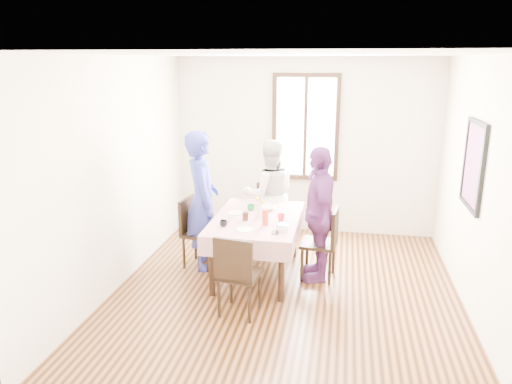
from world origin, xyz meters
TOP-DOWN VIEW (x-y plane):
  - ground at (0.00, 0.00)m, footprint 4.50×4.50m
  - back_wall at (0.00, 2.25)m, footprint 4.00×0.00m
  - right_wall at (2.00, 0.00)m, footprint 0.00×4.50m
  - window_frame at (0.00, 2.23)m, footprint 1.02×0.06m
  - window_pane at (0.00, 2.24)m, footprint 0.90×0.02m
  - art_poster at (1.98, 0.30)m, footprint 0.04×0.76m
  - dining_table at (-0.43, 0.45)m, footprint 0.93×1.44m
  - tablecloth at (-0.43, 0.45)m, footprint 1.05×1.56m
  - chair_left at (-1.20, 0.59)m, footprint 0.48×0.48m
  - chair_right at (0.35, 0.50)m, footprint 0.46×0.46m
  - chair_far at (-0.43, 1.44)m, footprint 0.44×0.44m
  - chair_near at (-0.43, -0.54)m, footprint 0.48×0.48m
  - person_left at (-1.18, 0.59)m, footprint 0.64×0.77m
  - person_far at (-0.43, 1.42)m, footprint 0.93×0.82m
  - person_right at (0.32, 0.50)m, footprint 0.61×1.04m
  - mug_black at (-0.75, 0.05)m, footprint 0.11×0.11m
  - mug_flag at (-0.11, 0.36)m, footprint 0.13×0.13m
  - mug_green at (-0.56, 0.73)m, footprint 0.10×0.10m
  - serving_bowl at (-0.35, 0.77)m, footprint 0.21×0.21m
  - juice_carton at (-0.28, 0.19)m, footprint 0.06×0.06m
  - butter_tub at (-0.05, 0.02)m, footprint 0.14×0.14m
  - jam_jar at (-0.54, 0.32)m, footprint 0.07×0.07m
  - drinking_glass at (-0.71, 0.25)m, footprint 0.06×0.06m
  - smartphone at (-0.12, -0.04)m, footprint 0.07×0.15m
  - flower_vase at (-0.39, 0.46)m, footprint 0.07×0.07m
  - plate_left at (-0.72, 0.56)m, footprint 0.20×0.20m
  - plate_far at (-0.43, 1.02)m, footprint 0.20×0.20m
  - plate_near at (-0.48, -0.03)m, footprint 0.20×0.20m
  - butter_lid at (-0.05, 0.02)m, footprint 0.12×0.12m
  - flower_bunch at (-0.39, 0.46)m, footprint 0.09×0.09m

SIDE VIEW (x-z plane):
  - ground at x=0.00m, z-range 0.00..0.00m
  - dining_table at x=-0.43m, z-range 0.00..0.75m
  - chair_left at x=-1.20m, z-range 0.00..0.91m
  - chair_right at x=0.35m, z-range 0.00..0.91m
  - chair_far at x=-0.43m, z-range 0.00..0.91m
  - chair_near at x=-0.43m, z-range 0.00..0.91m
  - tablecloth at x=-0.43m, z-range 0.75..0.76m
  - smartphone at x=-0.12m, z-range 0.76..0.77m
  - plate_left at x=-0.72m, z-range 0.76..0.77m
  - plate_far at x=-0.43m, z-range 0.76..0.77m
  - plate_near at x=-0.48m, z-range 0.76..0.77m
  - serving_bowl at x=-0.35m, z-range 0.76..0.81m
  - person_far at x=-0.43m, z-range 0.00..1.58m
  - butter_tub at x=-0.05m, z-range 0.76..0.83m
  - mug_black at x=-0.75m, z-range 0.76..0.83m
  - mug_green at x=-0.56m, z-range 0.76..0.83m
  - mug_flag at x=-0.11m, z-range 0.76..0.85m
  - drinking_glass at x=-0.71m, z-range 0.76..0.85m
  - jam_jar at x=-0.54m, z-range 0.76..0.86m
  - flower_vase at x=-0.39m, z-range 0.76..0.90m
  - person_right at x=0.32m, z-range 0.00..1.67m
  - butter_lid at x=-0.05m, z-range 0.83..0.84m
  - juice_carton at x=-0.28m, z-range 0.76..0.95m
  - person_left at x=-1.18m, z-range 0.00..1.80m
  - flower_bunch at x=-0.39m, z-range 0.90..1.00m
  - back_wall at x=0.00m, z-range -0.65..3.35m
  - right_wall at x=2.00m, z-range -0.90..3.60m
  - art_poster at x=1.98m, z-range 1.07..2.03m
  - window_frame at x=0.00m, z-range 0.84..2.46m
  - window_pane at x=0.00m, z-range 0.90..2.40m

